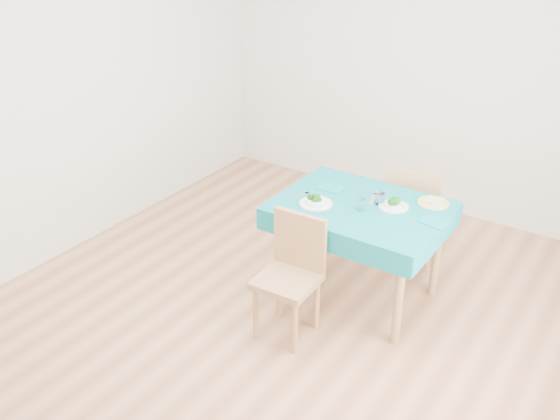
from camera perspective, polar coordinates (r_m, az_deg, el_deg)
The scene contains 16 objects.
room_shell at distance 3.88m, azimuth 0.00°, elevation 6.54°, with size 4.02×4.52×2.73m.
table at distance 4.57m, azimuth 7.12°, elevation -3.83°, with size 1.15×0.88×0.76m, color #0A636E.
chair_near at distance 4.10m, azimuth 0.62°, elevation -5.91°, with size 0.38×0.42×0.95m, color #976D46.
chair_far at distance 5.05m, azimuth 11.98°, elevation 0.89°, with size 0.42×0.46×1.05m, color #976D46.
bowl_near at distance 4.35m, azimuth 3.30°, elevation 0.93°, with size 0.23×0.23×0.07m, color white, non-canonical shape.
bowl_far at distance 4.38m, azimuth 10.38°, elevation 0.61°, with size 0.21×0.21×0.06m, color white, non-canonical shape.
fork_near at distance 4.48m, azimuth 1.70°, elevation 1.32°, with size 0.02×0.18×0.00m, color silver.
knife_near at distance 4.34m, azimuth 4.26°, elevation 0.33°, with size 0.02×0.23×0.00m, color silver.
fork_far at distance 4.48m, azimuth 8.47°, elevation 1.02°, with size 0.03×0.19×0.00m, color silver.
knife_far at distance 4.26m, azimuth 12.60°, elevation -0.86°, with size 0.01×0.19×0.00m, color silver.
napkin_near at distance 4.60m, azimuth 4.64°, elevation 2.02°, with size 0.19×0.13×0.01m, color #0E6F79.
napkin_far at distance 4.24m, azimuth 13.84°, elevation -1.07°, with size 0.18×0.13×0.01m, color #0E6F79.
tumbler_center at distance 4.40m, azimuth 9.13°, elevation 1.04°, with size 0.07×0.07×0.08m, color white.
tumbler_side at distance 4.31m, azimuth 7.37°, elevation 0.49°, with size 0.06×0.06×0.08m, color white.
side_plate at distance 4.50m, azimuth 13.85°, elevation 0.64°, with size 0.22×0.22×0.01m, color #BFC660.
bread_slice at distance 4.50m, azimuth 13.86°, elevation 0.80°, with size 0.11×0.11×0.02m, color beige.
Camera 1 is at (2.02, -3.01, 2.73)m, focal length 40.00 mm.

